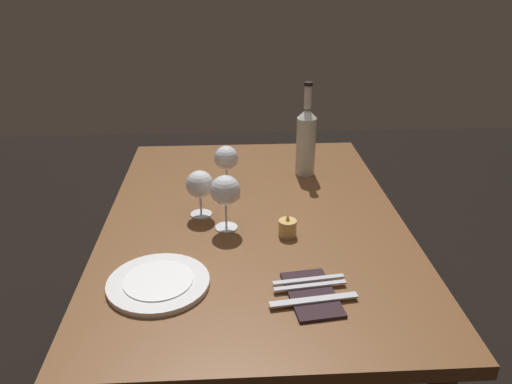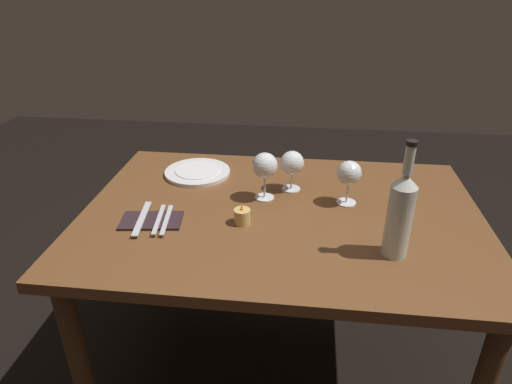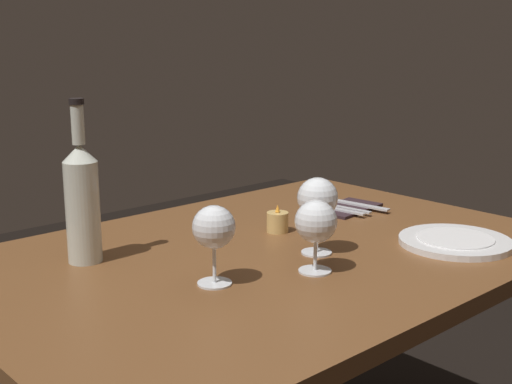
{
  "view_description": "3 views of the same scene",
  "coord_description": "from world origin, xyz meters",
  "views": [
    {
      "loc": [
        1.38,
        -0.07,
        1.48
      ],
      "look_at": [
        0.1,
        0.0,
        0.87
      ],
      "focal_mm": 35.63,
      "sensor_mm": 36.0,
      "label": 1
    },
    {
      "loc": [
        -0.07,
        1.28,
        1.47
      ],
      "look_at": [
        0.08,
        0.01,
        0.81
      ],
      "focal_mm": 31.49,
      "sensor_mm": 36.0,
      "label": 2
    },
    {
      "loc": [
        -0.98,
        -1.04,
        1.2
      ],
      "look_at": [
        -0.01,
        0.03,
        0.87
      ],
      "focal_mm": 48.18,
      "sensor_mm": 36.0,
      "label": 3
    }
  ],
  "objects": [
    {
      "name": "table_knife",
      "position": [
        0.43,
        0.12,
        0.75
      ],
      "size": [
        0.05,
        0.21,
        0.0
      ],
      "color": "silver",
      "rests_on": "folded_napkin"
    },
    {
      "name": "votive_candle",
      "position": [
        0.12,
        0.09,
        0.76
      ],
      "size": [
        0.05,
        0.05,
        0.07
      ],
      "color": "#DBB266",
      "rests_on": "dining_table"
    },
    {
      "name": "wine_glass_left",
      "position": [
        -0.02,
        -0.16,
        0.84
      ],
      "size": [
        0.08,
        0.08,
        0.15
      ],
      "color": "white",
      "rests_on": "dining_table"
    },
    {
      "name": "fork_outer",
      "position": [
        0.35,
        0.12,
        0.75
      ],
      "size": [
        0.04,
        0.18,
        0.0
      ],
      "color": "silver",
      "rests_on": "folded_napkin"
    },
    {
      "name": "fork_inner",
      "position": [
        0.38,
        0.12,
        0.75
      ],
      "size": [
        0.04,
        0.18,
        0.0
      ],
      "color": "silver",
      "rests_on": "folded_napkin"
    },
    {
      "name": "wine_glass_centre",
      "position": [
        -0.22,
        -0.08,
        0.85
      ],
      "size": [
        0.08,
        0.08,
        0.15
      ],
      "color": "white",
      "rests_on": "dining_table"
    },
    {
      "name": "folded_napkin",
      "position": [
        0.4,
        0.12,
        0.74
      ],
      "size": [
        0.2,
        0.13,
        0.01
      ],
      "color": "#2D1E23",
      "rests_on": "dining_table"
    },
    {
      "name": "wine_bottle",
      "position": [
        -0.33,
        0.2,
        0.87
      ],
      "size": [
        0.07,
        0.07,
        0.34
      ],
      "color": "silver",
      "rests_on": "dining_table"
    },
    {
      "name": "dining_table",
      "position": [
        0.0,
        0.0,
        0.65
      ],
      "size": [
        1.3,
        0.9,
        0.74
      ],
      "color": "brown",
      "rests_on": "ground"
    },
    {
      "name": "dinner_plate",
      "position": [
        0.34,
        -0.25,
        0.75
      ],
      "size": [
        0.25,
        0.25,
        0.02
      ],
      "color": "white",
      "rests_on": "dining_table"
    },
    {
      "name": "wine_glass_right",
      "position": [
        0.06,
        -0.09,
        0.86
      ],
      "size": [
        0.09,
        0.09,
        0.17
      ],
      "color": "white",
      "rests_on": "dining_table"
    }
  ]
}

